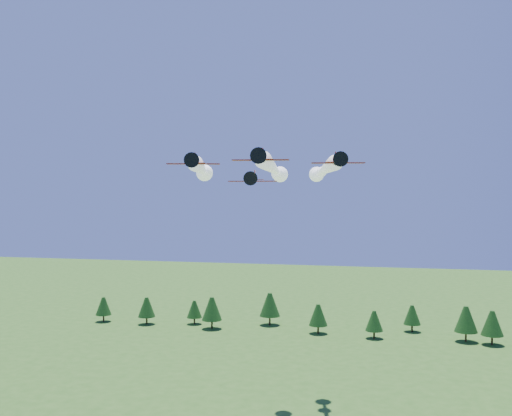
% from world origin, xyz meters
% --- Properties ---
extents(plane_lead, '(13.75, 60.64, 3.70)m').
position_xyz_m(plane_lead, '(-3.51, 24.56, 51.42)').
color(plane_lead, black).
rests_on(plane_lead, ground).
extents(plane_left, '(16.58, 43.85, 3.70)m').
position_xyz_m(plane_left, '(-17.46, 21.99, 51.44)').
color(plane_left, black).
rests_on(plane_left, ground).
extents(plane_right, '(15.62, 57.67, 3.70)m').
position_xyz_m(plane_right, '(4.85, 35.17, 51.63)').
color(plane_right, black).
rests_on(plane_right, ground).
extents(plane_slot, '(8.09, 8.82, 2.83)m').
position_xyz_m(plane_slot, '(-3.41, 6.35, 48.98)').
color(plane_slot, black).
rests_on(plane_slot, ground).
extents(treeline, '(173.77, 18.60, 11.53)m').
position_xyz_m(treeline, '(5.23, 108.67, 6.60)').
color(treeline, '#382314').
rests_on(treeline, ground).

